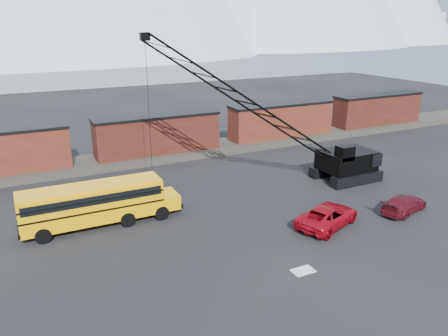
% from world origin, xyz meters
% --- Properties ---
extents(ground, '(160.00, 160.00, 0.00)m').
position_xyz_m(ground, '(0.00, 0.00, 0.00)').
color(ground, black).
rests_on(ground, ground).
extents(gravel_berm, '(120.00, 5.00, 0.70)m').
position_xyz_m(gravel_berm, '(0.00, 22.00, 0.35)').
color(gravel_berm, '#413C35').
rests_on(gravel_berm, ground).
extents(boxcar_mid, '(13.70, 3.10, 4.17)m').
position_xyz_m(boxcar_mid, '(0.00, 22.00, 2.76)').
color(boxcar_mid, '#501A16').
rests_on(boxcar_mid, gravel_berm).
extents(boxcar_east_near, '(13.70, 3.10, 4.17)m').
position_xyz_m(boxcar_east_near, '(16.00, 22.00, 2.76)').
color(boxcar_east_near, '#481A14').
rests_on(boxcar_east_near, gravel_berm).
extents(boxcar_east_far, '(13.70, 3.10, 4.17)m').
position_xyz_m(boxcar_east_far, '(32.00, 22.00, 2.76)').
color(boxcar_east_far, '#501A16').
rests_on(boxcar_east_far, gravel_berm).
extents(snow_patch, '(1.40, 0.90, 0.02)m').
position_xyz_m(snow_patch, '(0.50, -4.00, 0.01)').
color(snow_patch, silver).
rests_on(snow_patch, ground).
extents(school_bus, '(11.65, 2.65, 3.19)m').
position_xyz_m(school_bus, '(-9.26, 7.84, 1.79)').
color(school_bus, '#E39F04').
rests_on(school_bus, ground).
extents(red_pickup, '(6.24, 4.49, 1.58)m').
position_xyz_m(red_pickup, '(5.78, 0.29, 0.79)').
color(red_pickup, maroon).
rests_on(red_pickup, ground).
extents(maroon_suv, '(5.05, 3.07, 1.37)m').
position_xyz_m(maroon_suv, '(12.75, -0.44, 0.68)').
color(maroon_suv, '#4F0E17').
rests_on(maroon_suv, ground).
extents(crawler_crane, '(21.51, 5.00, 13.78)m').
position_xyz_m(crawler_crane, '(4.41, 8.85, 7.47)').
color(crawler_crane, black).
rests_on(crawler_crane, ground).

